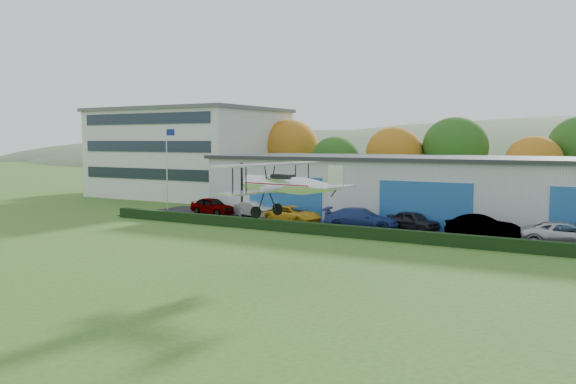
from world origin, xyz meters
The scene contains 16 objects.
ground centered at (0.00, 0.00, 0.00)m, with size 300.00×300.00×0.00m, color #32601E.
apron centered at (3.00, 21.00, 0.03)m, with size 48.00×9.00×0.05m, color black.
hedge centered at (3.00, 16.20, 0.40)m, with size 46.00×0.60×0.80m, color black.
hangar centered at (5.00, 27.98, 2.66)m, with size 40.60×12.60×5.30m.
office_block centered at (-28.00, 35.00, 5.21)m, with size 20.60×15.60×10.40m.
flagpole centered at (-19.88, 22.00, 4.78)m, with size 1.05×0.10×8.00m.
tree_belt centered at (0.85, 40.62, 5.61)m, with size 75.70×13.22×10.12m.
distant_hills centered at (-4.38, 140.00, -13.05)m, with size 430.00×196.00×56.00m.
car_0 centered at (-14.26, 21.48, 0.79)m, with size 1.75×4.34×1.48m, color gray.
car_1 centered at (-9.71, 21.61, 0.74)m, with size 1.45×4.17×1.37m, color silver.
car_2 centered at (-5.14, 20.18, 0.72)m, with size 2.24×4.85×1.35m, color gold.
car_3 centered at (1.02, 19.48, 0.85)m, with size 2.25×5.54×1.61m, color navy.
car_4 centered at (4.42, 21.17, 0.75)m, with size 1.66×4.12×1.40m, color black.
car_5 centered at (9.79, 19.64, 0.86)m, with size 1.71×4.91×1.62m, color gray.
car_6 centered at (14.93, 19.37, 0.82)m, with size 2.56×5.56×1.54m, color silver.
biplane centered at (3.48, 4.17, 4.54)m, with size 6.28×7.20×2.68m.
Camera 1 is at (18.14, -20.61, 6.61)m, focal length 36.91 mm.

